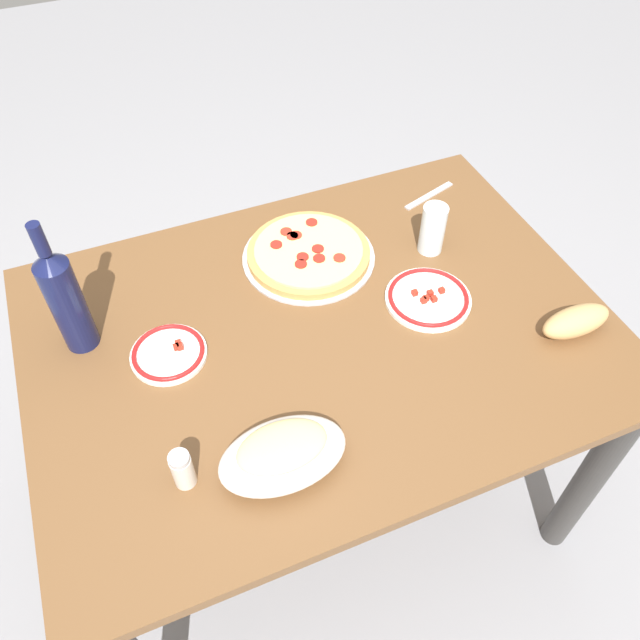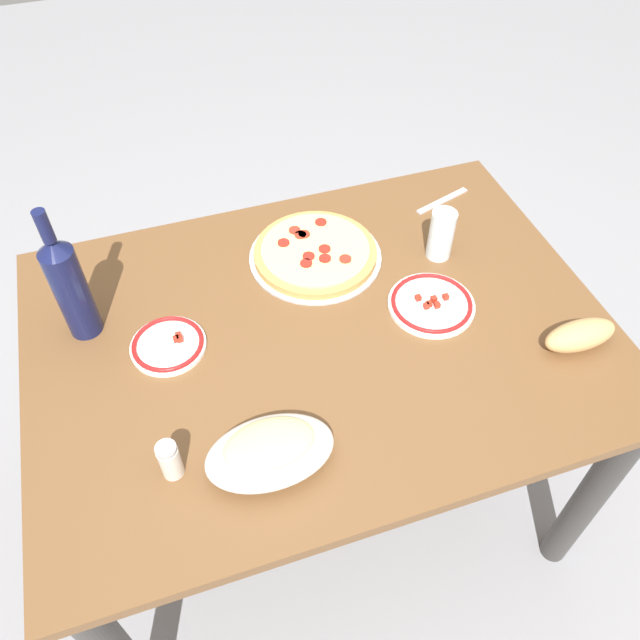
{
  "view_description": "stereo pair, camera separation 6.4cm",
  "coord_description": "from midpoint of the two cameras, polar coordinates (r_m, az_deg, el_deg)",
  "views": [
    {
      "loc": [
        -0.34,
        -0.83,
        1.8
      ],
      "look_at": [
        0.0,
        0.0,
        0.77
      ],
      "focal_mm": 35.5,
      "sensor_mm": 36.0,
      "label": 1
    },
    {
      "loc": [
        -0.28,
        -0.85,
        1.8
      ],
      "look_at": [
        0.0,
        0.0,
        0.77
      ],
      "focal_mm": 35.5,
      "sensor_mm": 36.0,
      "label": 2
    }
  ],
  "objects": [
    {
      "name": "side_plate_near",
      "position": [
        1.45,
        11.27,
        1.41
      ],
      "size": [
        0.2,
        0.2,
        0.02
      ],
      "color": "white",
      "rests_on": "dining_table"
    },
    {
      "name": "side_plate_far",
      "position": [
        1.38,
        -12.23,
        -2.23
      ],
      "size": [
        0.16,
        0.16,
        0.02
      ],
      "color": "white",
      "rests_on": "dining_table"
    },
    {
      "name": "ground_plane",
      "position": [
        2.01,
        0.94,
        -14.74
      ],
      "size": [
        8.0,
        8.0,
        0.0
      ],
      "primitive_type": "plane",
      "color": "gray",
      "rests_on": "ground"
    },
    {
      "name": "spice_shaker",
      "position": [
        1.18,
        -11.85,
        -12.29
      ],
      "size": [
        0.04,
        0.04,
        0.09
      ],
      "color": "silver",
      "rests_on": "dining_table"
    },
    {
      "name": "pepperoni_pizza",
      "position": [
        1.54,
        0.78,
        6.02
      ],
      "size": [
        0.32,
        0.32,
        0.03
      ],
      "color": "#B7B7BC",
      "rests_on": "dining_table"
    },
    {
      "name": "dining_table",
      "position": [
        1.48,
        1.24,
        -3.91
      ],
      "size": [
        1.26,
        0.92,
        0.74
      ],
      "color": "brown",
      "rests_on": "ground"
    },
    {
      "name": "wine_bottle",
      "position": [
        1.37,
        -20.43,
        2.88
      ],
      "size": [
        0.07,
        0.07,
        0.33
      ],
      "color": "#141942",
      "rests_on": "dining_table"
    },
    {
      "name": "baked_pasta_dish",
      "position": [
        1.17,
        -2.94,
        -11.73
      ],
      "size": [
        0.24,
        0.15,
        0.08
      ],
      "color": "white",
      "rests_on": "dining_table"
    },
    {
      "name": "fork_right",
      "position": [
        1.75,
        12.02,
        10.44
      ],
      "size": [
        0.17,
        0.07,
        0.0
      ],
      "primitive_type": "cube",
      "rotation": [
        0.0,
        0.0,
        3.45
      ],
      "color": "#B7B7BC",
      "rests_on": "dining_table"
    },
    {
      "name": "water_glass",
      "position": [
        1.54,
        12.06,
        7.52
      ],
      "size": [
        0.06,
        0.06,
        0.13
      ],
      "primitive_type": "cylinder",
      "color": "silver",
      "rests_on": "dining_table"
    },
    {
      "name": "bread_loaf",
      "position": [
        1.46,
        23.57,
        -1.3
      ],
      "size": [
        0.17,
        0.07,
        0.06
      ],
      "primitive_type": "ellipsoid",
      "color": "tan",
      "rests_on": "dining_table"
    }
  ]
}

